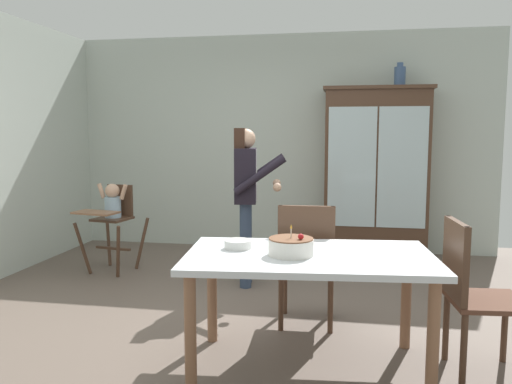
% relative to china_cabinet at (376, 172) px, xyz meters
% --- Properties ---
extents(ground_plane, '(6.24, 6.24, 0.00)m').
position_rel_china_cabinet_xyz_m(ground_plane, '(-1.19, -2.37, -1.01)').
color(ground_plane, '#66564C').
extents(wall_back, '(5.32, 0.06, 2.70)m').
position_rel_china_cabinet_xyz_m(wall_back, '(-1.19, 0.26, 0.34)').
color(wall_back, beige).
rests_on(wall_back, ground_plane).
extents(china_cabinet, '(1.25, 0.48, 2.02)m').
position_rel_china_cabinet_xyz_m(china_cabinet, '(0.00, 0.00, 0.00)').
color(china_cabinet, '#4C3323').
rests_on(china_cabinet, ground_plane).
extents(ceramic_vase, '(0.13, 0.13, 0.27)m').
position_rel_china_cabinet_xyz_m(ceramic_vase, '(0.24, 0.00, 1.12)').
color(ceramic_vase, '#3D567F').
rests_on(ceramic_vase, china_cabinet).
extents(high_chair_with_toddler, '(0.66, 0.76, 0.95)m').
position_rel_china_cabinet_xyz_m(high_chair_with_toddler, '(-2.79, -1.19, -0.36)').
color(high_chair_with_toddler, '#4C3323').
rests_on(high_chair_with_toddler, ground_plane).
extents(adult_person, '(0.56, 0.54, 1.53)m').
position_rel_china_cabinet_xyz_m(adult_person, '(-1.28, -1.42, -0.05)').
color(adult_person, '#33425B').
rests_on(adult_person, ground_plane).
extents(dining_table, '(1.62, 1.04, 0.74)m').
position_rel_china_cabinet_xyz_m(dining_table, '(-0.55, -3.09, -0.37)').
color(dining_table, silver).
rests_on(dining_table, ground_plane).
extents(birthday_cake, '(0.28, 0.28, 0.19)m').
position_rel_china_cabinet_xyz_m(birthday_cake, '(-0.66, -3.15, -0.22)').
color(birthday_cake, white).
rests_on(birthday_cake, dining_table).
extents(serving_bowl, '(0.18, 0.18, 0.05)m').
position_rel_china_cabinet_xyz_m(serving_bowl, '(-1.02, -3.02, -0.25)').
color(serving_bowl, silver).
rests_on(serving_bowl, dining_table).
extents(dining_chair_far_side, '(0.46, 0.46, 0.96)m').
position_rel_china_cabinet_xyz_m(dining_chair_far_side, '(-0.62, -2.43, -0.46)').
color(dining_chair_far_side, '#4C3323').
rests_on(dining_chair_far_side, ground_plane).
extents(dining_chair_right_end, '(0.48, 0.48, 0.96)m').
position_rel_china_cabinet_xyz_m(dining_chair_right_end, '(0.43, -3.00, -0.46)').
color(dining_chair_right_end, '#4C3323').
rests_on(dining_chair_right_end, ground_plane).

